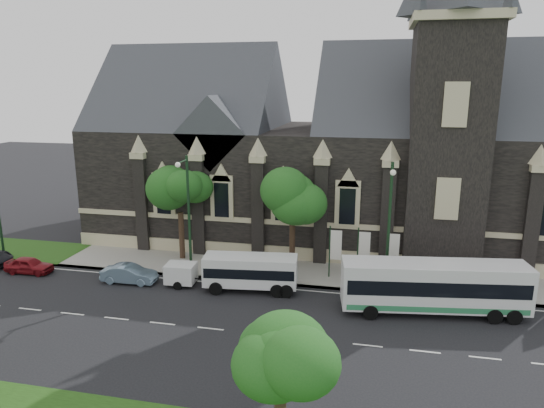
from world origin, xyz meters
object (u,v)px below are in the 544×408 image
(shuttle_bus, at_px, (251,271))
(box_trailer, at_px, (181,273))
(tree_park_east, at_px, (286,354))
(street_lamp_mid, at_px, (188,210))
(tree_walk_left, at_px, (183,190))
(banner_flag_left, at_px, (334,248))
(banner_flag_right, at_px, (391,252))
(car_far_red, at_px, (29,265))
(tree_walk_right, at_px, (296,194))
(banner_flag_center, at_px, (362,250))
(sedan, at_px, (129,274))
(tour_coach, at_px, (434,286))
(street_lamp_near, at_px, (389,221))

(shuttle_bus, bearing_deg, box_trailer, 175.88)
(tree_park_east, bearing_deg, street_lamp_mid, 121.79)
(tree_walk_left, height_order, banner_flag_left, tree_walk_left)
(banner_flag_right, relative_size, car_far_red, 1.12)
(tree_walk_right, xyz_separation_m, banner_flag_center, (5.08, -1.71, -3.43))
(tree_walk_left, relative_size, banner_flag_center, 1.91)
(tree_walk_left, relative_size, shuttle_bus, 1.17)
(banner_flag_center, bearing_deg, banner_flag_left, 180.00)
(street_lamp_mid, height_order, shuttle_bus, street_lamp_mid)
(street_lamp_mid, distance_m, banner_flag_left, 10.81)
(tree_park_east, height_order, sedan, tree_park_east)
(street_lamp_mid, height_order, tour_coach, street_lamp_mid)
(tree_walk_left, relative_size, box_trailer, 2.54)
(street_lamp_mid, height_order, box_trailer, street_lamp_mid)
(tree_park_east, xyz_separation_m, banner_flag_left, (0.11, 18.32, -2.24))
(tree_park_east, bearing_deg, banner_flag_left, 89.65)
(banner_flag_right, distance_m, sedan, 18.65)
(banner_flag_left, xyz_separation_m, car_far_red, (-22.47, -3.63, -1.77))
(box_trailer, height_order, car_far_red, box_trailer)
(street_lamp_mid, distance_m, box_trailer, 4.48)
(shuttle_bus, xyz_separation_m, sedan, (-8.85, -0.54, -0.78))
(street_lamp_mid, xyz_separation_m, car_far_red, (-12.18, -1.72, -4.50))
(tree_walk_right, distance_m, street_lamp_near, 7.72)
(tree_walk_left, distance_m, banner_flag_left, 12.66)
(banner_flag_left, bearing_deg, sedan, -165.25)
(shuttle_bus, height_order, car_far_red, shuttle_bus)
(banner_flag_center, bearing_deg, tour_coach, -42.68)
(street_lamp_mid, xyz_separation_m, tour_coach, (16.82, -2.27, -3.33))
(tree_walk_right, bearing_deg, shuttle_bus, -114.81)
(sedan, bearing_deg, street_lamp_mid, -67.33)
(tree_walk_right, distance_m, banner_flag_center, 6.36)
(street_lamp_near, relative_size, banner_flag_center, 2.25)
(tree_walk_right, xyz_separation_m, street_lamp_mid, (-7.21, -3.62, -0.71))
(shuttle_bus, bearing_deg, banner_flag_right, 12.27)
(street_lamp_mid, relative_size, tour_coach, 0.79)
(street_lamp_mid, bearing_deg, tree_park_east, -58.21)
(street_lamp_near, distance_m, sedan, 18.54)
(tour_coach, height_order, car_far_red, tour_coach)
(street_lamp_mid, height_order, banner_flag_left, street_lamp_mid)
(street_lamp_near, height_order, car_far_red, street_lamp_near)
(banner_flag_center, xyz_separation_m, sedan, (-16.19, -3.74, -1.73))
(tree_walk_left, relative_size, car_far_red, 2.13)
(car_far_red, bearing_deg, tree_walk_left, -64.87)
(box_trailer, xyz_separation_m, car_far_red, (-12.09, -0.21, -0.29))
(street_lamp_mid, bearing_deg, car_far_red, -171.97)
(tree_park_east, distance_m, banner_flag_left, 18.46)
(banner_flag_center, xyz_separation_m, car_far_red, (-24.47, -3.63, -1.77))
(tour_coach, distance_m, sedan, 20.76)
(banner_flag_right, height_order, sedan, banner_flag_right)
(street_lamp_mid, distance_m, sedan, 6.20)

